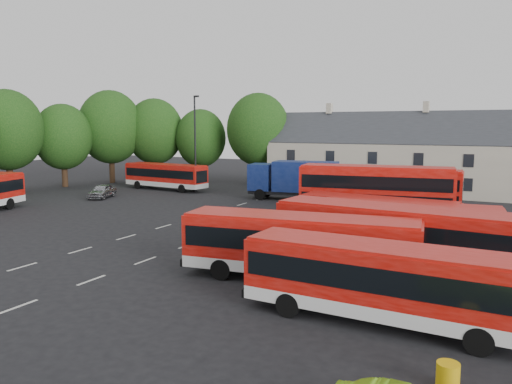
% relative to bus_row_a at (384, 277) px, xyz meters
% --- Properties ---
extents(ground, '(140.00, 140.00, 0.00)m').
position_rel_bus_row_a_xyz_m(ground, '(-18.84, 8.85, -1.82)').
color(ground, black).
rests_on(ground, ground).
extents(lane_markings, '(5.15, 33.80, 0.01)m').
position_rel_bus_row_a_xyz_m(lane_markings, '(-16.34, 10.85, -1.82)').
color(lane_markings, beige).
rests_on(lane_markings, ground).
extents(treeline, '(29.92, 32.59, 12.01)m').
position_rel_bus_row_a_xyz_m(treeline, '(-39.58, 28.21, 4.86)').
color(treeline, black).
rests_on(treeline, ground).
extents(terrace_houses, '(35.70, 7.13, 10.06)m').
position_rel_bus_row_a_xyz_m(terrace_houses, '(-4.84, 38.85, 2.04)').
color(terrace_houses, beige).
rests_on(terrace_houses, ground).
extents(bus_row_a, '(10.77, 2.73, 3.03)m').
position_rel_bus_row_a_xyz_m(bus_row_a, '(0.00, 0.00, 0.00)').
color(bus_row_a, silver).
rests_on(bus_row_a, ground).
extents(bus_row_b, '(11.55, 4.18, 3.19)m').
position_rel_bus_row_a_xyz_m(bus_row_b, '(-4.88, 3.50, 0.10)').
color(bus_row_b, silver).
rests_on(bus_row_b, ground).
extents(bus_row_c, '(12.14, 3.69, 3.38)m').
position_rel_bus_row_a_xyz_m(bus_row_c, '(-1.34, 7.13, 0.21)').
color(bus_row_c, silver).
rests_on(bus_row_c, ground).
extents(bus_row_d, '(10.52, 3.49, 2.92)m').
position_rel_bus_row_a_xyz_m(bus_row_d, '(-1.31, 11.50, -0.07)').
color(bus_row_d, silver).
rests_on(bus_row_d, ground).
extents(bus_row_e, '(10.19, 2.93, 2.85)m').
position_rel_bus_row_a_xyz_m(bus_row_e, '(-3.65, 13.53, -0.11)').
color(bus_row_e, silver).
rests_on(bus_row_e, ground).
extents(bus_dd_south, '(11.27, 3.99, 4.52)m').
position_rel_bus_row_a_xyz_m(bus_dd_south, '(-4.94, 18.20, 0.75)').
color(bus_dd_south, silver).
rests_on(bus_dd_south, ground).
extents(bus_dd_north, '(10.11, 2.87, 4.10)m').
position_rel_bus_row_a_xyz_m(bus_dd_north, '(-4.26, 21.53, 0.51)').
color(bus_dd_north, silver).
rests_on(bus_dd_north, ground).
extents(bus_north, '(10.82, 3.28, 3.01)m').
position_rel_bus_row_a_xyz_m(bus_north, '(-31.99, 28.16, -0.01)').
color(bus_north, silver).
rests_on(bus_north, ground).
extents(box_truck, '(9.25, 4.35, 3.89)m').
position_rel_bus_row_a_xyz_m(box_truck, '(-15.61, 27.95, 0.37)').
color(box_truck, black).
rests_on(box_truck, ground).
extents(silver_car, '(3.02, 4.56, 1.44)m').
position_rel_bus_row_a_xyz_m(silver_car, '(-33.74, 19.77, -1.10)').
color(silver_car, '#989A9F').
rests_on(silver_car, ground).
extents(grit_bin, '(0.65, 0.65, 0.81)m').
position_rel_bus_row_a_xyz_m(grit_bin, '(2.78, -3.92, -1.41)').
color(grit_bin, '#E6AF0D').
rests_on(grit_bin, ground).
extents(lamppost, '(0.74, 0.43, 10.71)m').
position_rel_bus_row_a_xyz_m(lamppost, '(-27.54, 27.85, 3.90)').
color(lamppost, black).
rests_on(lamppost, ground).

